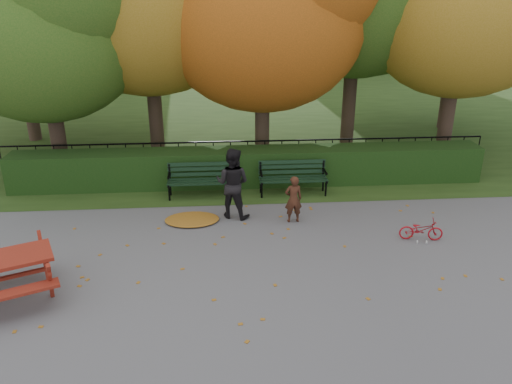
{
  "coord_description": "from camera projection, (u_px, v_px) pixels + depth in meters",
  "views": [
    {
      "loc": [
        -0.81,
        -8.61,
        5.12
      ],
      "look_at": [
        -0.05,
        1.41,
        1.0
      ],
      "focal_mm": 35.0,
      "sensor_mm": 36.0,
      "label": 1
    }
  ],
  "objects": [
    {
      "name": "tree_c",
      "position": [
        276.0,
        0.0,
        13.67
      ],
      "size": [
        6.3,
        6.0,
        8.0
      ],
      "color": "#32221B",
      "rests_on": "ground"
    },
    {
      "name": "ground",
      "position": [
        264.0,
        265.0,
        9.94
      ],
      "size": [
        90.0,
        90.0,
        0.0
      ],
      "primitive_type": "plane",
      "color": "slate",
      "rests_on": "ground"
    },
    {
      "name": "leaf_pile",
      "position": [
        192.0,
        219.0,
        11.8
      ],
      "size": [
        1.31,
        0.92,
        0.09
      ],
      "primitive_type": "ellipsoid",
      "rotation": [
        0.0,
        0.0,
        -0.02
      ],
      "color": "brown",
      "rests_on": "ground"
    },
    {
      "name": "leaf_scatter",
      "position": [
        263.0,
        257.0,
        10.22
      ],
      "size": [
        9.0,
        5.7,
        0.01
      ],
      "primitive_type": null,
      "color": "brown",
      "rests_on": "ground"
    },
    {
      "name": "grass_strip",
      "position": [
        236.0,
        108.0,
        22.86
      ],
      "size": [
        90.0,
        90.0,
        0.0
      ],
      "primitive_type": "plane",
      "color": "#223B13",
      "rests_on": "ground"
    },
    {
      "name": "bench_right",
      "position": [
        293.0,
        175.0,
        13.23
      ],
      "size": [
        1.8,
        0.57,
        0.88
      ],
      "color": "black",
      "rests_on": "ground"
    },
    {
      "name": "iron_fence",
      "position": [
        248.0,
        156.0,
        14.63
      ],
      "size": [
        14.0,
        0.04,
        1.02
      ],
      "color": "black",
      "rests_on": "ground"
    },
    {
      "name": "bicycle",
      "position": [
        421.0,
        230.0,
        10.85
      ],
      "size": [
        0.97,
        0.47,
        0.49
      ],
      "primitive_type": "imported",
      "rotation": [
        0.0,
        0.0,
        1.41
      ],
      "color": "#A10E18",
      "rests_on": "ground"
    },
    {
      "name": "child",
      "position": [
        293.0,
        199.0,
        11.59
      ],
      "size": [
        0.44,
        0.31,
        1.14
      ],
      "primitive_type": "imported",
      "rotation": [
        0.0,
        0.0,
        3.24
      ],
      "color": "#3F2014",
      "rests_on": "ground"
    },
    {
      "name": "adult",
      "position": [
        233.0,
        183.0,
        11.75
      ],
      "size": [
        1.02,
        0.92,
        1.71
      ],
      "primitive_type": "imported",
      "rotation": [
        0.0,
        0.0,
        2.75
      ],
      "color": "black",
      "rests_on": "ground"
    },
    {
      "name": "tree_a",
      "position": [
        48.0,
        13.0,
        13.01
      ],
      "size": [
        5.88,
        5.6,
        7.48
      ],
      "color": "#32221B",
      "rests_on": "ground"
    },
    {
      "name": "bench_left",
      "position": [
        202.0,
        177.0,
        13.07
      ],
      "size": [
        1.8,
        0.57,
        0.88
      ],
      "color": "black",
      "rests_on": "ground"
    },
    {
      "name": "hedge",
      "position": [
        250.0,
        167.0,
        13.9
      ],
      "size": [
        13.0,
        0.9,
        1.0
      ],
      "primitive_type": "cube",
      "color": "black",
      "rests_on": "ground"
    }
  ]
}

